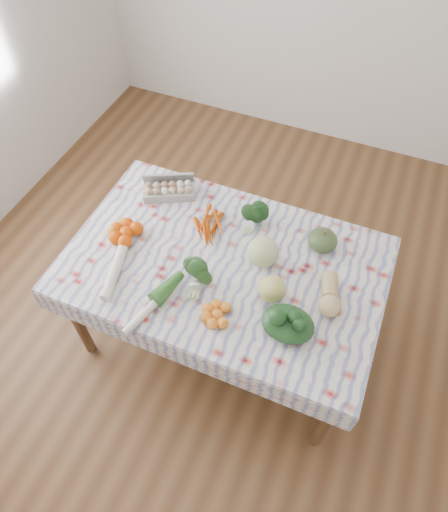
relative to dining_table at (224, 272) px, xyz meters
The scene contains 16 objects.
ground 0.68m from the dining_table, ahead, with size 4.50×4.50×0.00m, color brown.
dining_table is the anchor object (origin of this frame).
tablecloth 0.08m from the dining_table, ahead, with size 1.66×1.06×0.01m, color white.
egg_carton 0.60m from the dining_table, 146.12° to the left, with size 0.30×0.12×0.08m, color #AAAAA5.
carrot_bunch 0.26m from the dining_table, 132.98° to the left, with size 0.22×0.20×0.04m, color #C54404.
kale_bunch 0.35m from the dining_table, 79.47° to the left, with size 0.14×0.12×0.12m, color #173916.
kabocha_squash 0.55m from the dining_table, 34.71° to the left, with size 0.16×0.16×0.10m, color #3B522B.
cabbage 0.26m from the dining_table, 25.54° to the left, with size 0.16×0.16×0.16m, color #BACC8A.
butternut_squash 0.58m from the dining_table, ahead, with size 0.11×0.24×0.11m, color tan.
orange_cluster 0.57m from the dining_table, behind, with size 0.24×0.24×0.08m, color #E74B04.
broccoli 0.23m from the dining_table, 113.80° to the right, with size 0.14×0.14×0.10m, color #254F1F.
mandarin_cluster 0.34m from the dining_table, 73.16° to the right, with size 0.19×0.19×0.06m, color orange.
grapefruit 0.35m from the dining_table, 18.88° to the right, with size 0.14×0.14×0.14m, color #CCC663.
spinach_bag 0.51m from the dining_table, 30.26° to the right, with size 0.25×0.20×0.11m, color black.
daikon 0.57m from the dining_table, 150.85° to the right, with size 0.05×0.05×0.37m, color white.
leek 0.45m from the dining_table, 119.36° to the right, with size 0.04×0.04×0.40m, color white.
Camera 1 is at (0.55, -1.31, 2.69)m, focal length 32.00 mm.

